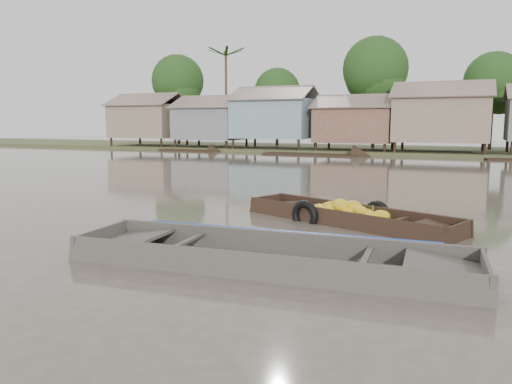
% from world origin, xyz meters
% --- Properties ---
extents(ground, '(120.00, 120.00, 0.00)m').
position_xyz_m(ground, '(0.00, 0.00, 0.00)').
color(ground, '#504A3D').
rests_on(ground, ground).
extents(riverbank, '(120.00, 12.47, 10.22)m').
position_xyz_m(riverbank, '(3.03, 31.86, 3.07)').
color(riverbank, '#384723').
rests_on(riverbank, ground).
extents(banana_boat, '(5.71, 3.42, 0.81)m').
position_xyz_m(banana_boat, '(1.60, 2.19, 0.16)').
color(banana_boat, black).
rests_on(banana_boat, ground).
extents(viewer_boat, '(7.07, 2.20, 0.56)m').
position_xyz_m(viewer_boat, '(1.23, -2.00, 0.05)').
color(viewer_boat, '#3D3934').
rests_on(viewer_boat, ground).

